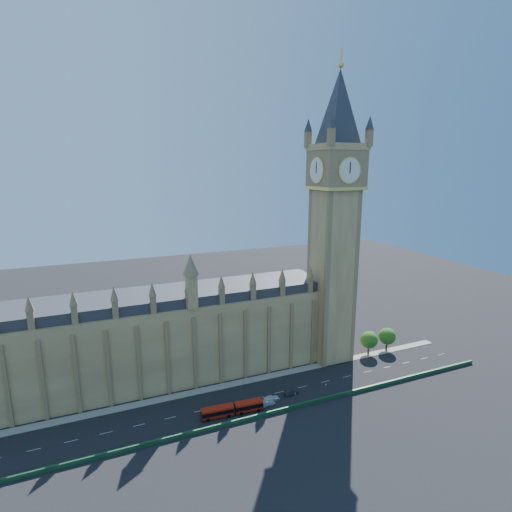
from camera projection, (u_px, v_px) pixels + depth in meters
name	position (u px, v px, depth m)	size (l,w,h in m)	color
ground	(241.00, 401.00, 113.16)	(400.00, 400.00, 0.00)	black
palace_westminster	(138.00, 340.00, 120.62)	(120.00, 20.00, 28.00)	olive
elizabeth_tower	(335.00, 200.00, 128.15)	(20.59, 20.59, 105.00)	olive
bridge_parapet	(253.00, 417.00, 104.91)	(160.00, 0.60, 1.20)	#1E4C2D
kerb_north	(230.00, 385.00, 121.70)	(160.00, 3.00, 0.16)	gray
tree_east_near	(369.00, 339.00, 140.57)	(6.00, 6.00, 8.50)	#382619
tree_east_far	(388.00, 336.00, 143.57)	(6.00, 6.00, 8.50)	#382619
red_bus	(232.00, 409.00, 106.91)	(16.99, 3.70, 2.87)	#AC1C0B
car_grey	(291.00, 392.00, 116.46)	(1.85, 4.60, 1.57)	#414549
car_silver	(268.00, 403.00, 111.13)	(1.44, 4.14, 1.36)	#A2A4AA
car_white	(271.00, 398.00, 113.31)	(2.02, 4.98, 1.45)	white
cone_a	(326.00, 385.00, 121.17)	(0.56, 0.56, 0.69)	black
cone_b	(295.00, 392.00, 117.01)	(0.46, 0.46, 0.64)	black
cone_c	(295.00, 394.00, 116.31)	(0.62, 0.62, 0.77)	black
cone_d	(291.00, 393.00, 116.87)	(0.46, 0.46, 0.68)	black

